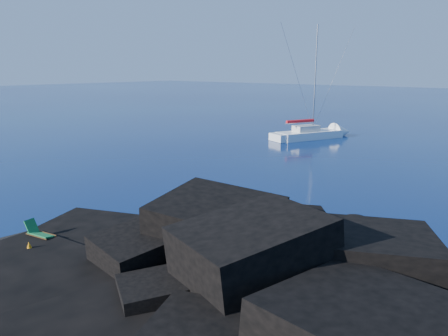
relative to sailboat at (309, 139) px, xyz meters
The scene contains 8 objects.
headland 41.14m from the sailboat, 65.11° to the right, with size 24.00×24.00×3.60m, color black, non-canonical shape.
beach 40.78m from the sailboat, 77.52° to the right, with size 8.50×6.00×0.70m, color black.
surf_foam 36.52m from the sailboat, 75.23° to the right, with size 10.00×8.00×0.06m, color white, non-canonical shape.
sailboat is the anchor object (origin of this frame).
deck_chair 39.05m from the sailboat, 80.33° to the right, with size 1.55×0.68×1.07m, color #176A35, non-canonical shape.
towel 40.22m from the sailboat, 78.63° to the right, with size 1.72×0.82×0.05m, color white.
sunbather 40.22m from the sailboat, 78.63° to the right, with size 1.64×0.45×0.24m, color tan, non-canonical shape.
marker_cone 40.31m from the sailboat, 79.17° to the right, with size 0.39×0.39×0.60m, color orange.
Camera 1 is at (21.96, -7.85, 8.65)m, focal length 35.00 mm.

